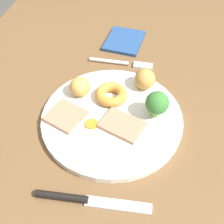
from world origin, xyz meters
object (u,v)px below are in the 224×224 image
Objects in this scene: roast_potato_left at (80,87)px; folded_napkin at (124,41)px; knife at (82,200)px; fork at (123,63)px; broccoli_floret at (157,103)px; carrot_coin_front at (92,123)px; yorkshire_pudding at (111,94)px; meat_slice_main at (122,125)px; meat_slice_under at (65,116)px; roast_potato_right at (145,79)px; dinner_plate at (112,118)px.

roast_potato_left is 0.40× the size of folded_napkin.
knife is at bearing 15.85° from roast_potato_left.
fork is (-12.88, 6.82, -2.89)cm from roast_potato_left.
folded_napkin is at bearing -157.88° from broccoli_floret.
carrot_coin_front is at bearing -97.47° from fork.
carrot_coin_front is at bearing -17.32° from yorkshire_pudding.
fork is at bearing -170.71° from meat_slice_main.
meat_slice_under is 16.89cm from knife.
meat_slice_main is at bearing 26.90° from yorkshire_pudding.
knife reaches higher than fork.
meat_slice_main is 0.51× the size of fork.
knife is at bearing 26.00° from meat_slice_under.
broccoli_floret reaches higher than roast_potato_right.
roast_potato_right is (-11.79, 2.70, 1.71)cm from meat_slice_main.
meat_slice_under reaches higher than dinner_plate.
roast_potato_left is 0.78× the size of broccoli_floret.
roast_potato_right is at bearing 151.43° from dinner_plate.
fork is 0.82× the size of knife.
meat_slice_under is 2.64× the size of carrot_coin_front.
broccoli_floret is (-4.42, 11.57, 3.05)cm from carrot_coin_front.
yorkshire_pudding reaches higher than meat_slice_under.
carrot_coin_front is (7.32, -2.28, -0.82)cm from yorkshire_pudding.
meat_slice_main reaches higher than knife.
roast_potato_left reaches higher than meat_slice_under.
roast_potato_left is at bearing -118.22° from fork.
yorkshire_pudding is 13.19cm from fork.
fork is at bearing -143.93° from roast_potato_right.
roast_potato_right reaches higher than knife.
folded_napkin is (-26.94, -2.02, -0.30)cm from dinner_plate.
carrot_coin_front is at bearing -69.08° from broccoli_floret.
folded_napkin is (-44.22, -0.67, -0.05)cm from knife.
dinner_plate is 4.38cm from carrot_coin_front.
dinner_plate is at bearing -28.57° from roast_potato_right.
yorkshire_pudding reaches higher than meat_slice_main.
yorkshire_pudding reaches higher than folded_napkin.
broccoli_floret is 0.37× the size of fork.
fork is (-20.35, 2.55, -1.22)cm from carrot_coin_front.
roast_potato_left is 23.02cm from folded_napkin.
roast_potato_left is at bearing -91.29° from yorkshire_pudding.
broccoli_floret is 18.79cm from fork.
carrot_coin_front is 0.13× the size of knife.
folded_napkin is (-22.14, 5.60, -2.88)cm from roast_potato_left.
fork is at bearing 85.65° from knife.
meat_slice_under reaches higher than knife.
yorkshire_pudding is 1.42× the size of roast_potato_right.
knife is at bearing -0.73° from yorkshire_pudding.
yorkshire_pudding is at bearing 2.44° from folded_napkin.
meat_slice_main reaches higher than folded_napkin.
fork is at bearing 178.84° from yorkshire_pudding.
knife is (15.14, 7.38, -1.35)cm from meat_slice_under.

